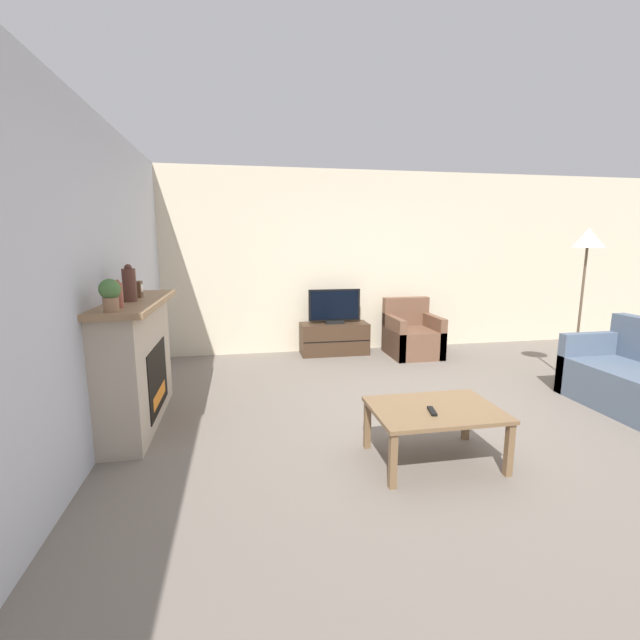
{
  "coord_description": "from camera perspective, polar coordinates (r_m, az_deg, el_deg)",
  "views": [
    {
      "loc": [
        -1.69,
        -3.49,
        1.64
      ],
      "look_at": [
        -0.89,
        0.8,
        0.85
      ],
      "focal_mm": 24.0,
      "sensor_mm": 36.0,
      "label": 1
    }
  ],
  "objects": [
    {
      "name": "potted_plant",
      "position": [
        3.45,
        -26.2,
        3.23
      ],
      "size": [
        0.15,
        0.15,
        0.24
      ],
      "color": "#936B4C",
      "rests_on": "fireplace"
    },
    {
      "name": "floor_lamp",
      "position": [
        5.74,
        32.06,
        8.2
      ],
      "size": [
        0.36,
        0.36,
        1.81
      ],
      "color": "black",
      "rests_on": "ground"
    },
    {
      "name": "remote",
      "position": [
        3.28,
        14.72,
        -11.67
      ],
      "size": [
        0.07,
        0.15,
        0.02
      ],
      "rotation": [
        0.0,
        0.0,
        -0.19
      ],
      "color": "black",
      "rests_on": "coffee_table"
    },
    {
      "name": "tv",
      "position": [
        6.3,
        1.93,
        1.67
      ],
      "size": [
        0.77,
        0.18,
        0.51
      ],
      "color": "black",
      "rests_on": "tv_stand"
    },
    {
      "name": "mantel_clock",
      "position": [
        4.26,
        -23.13,
        3.79
      ],
      "size": [
        0.08,
        0.11,
        0.15
      ],
      "color": "brown",
      "rests_on": "fireplace"
    },
    {
      "name": "wall_back",
      "position": [
        6.58,
        4.43,
        7.69
      ],
      "size": [
        12.0,
        0.06,
        2.7
      ],
      "color": "beige",
      "rests_on": "ground"
    },
    {
      "name": "mantel_vase_left",
      "position": [
        3.64,
        -25.33,
        3.09
      ],
      "size": [
        0.07,
        0.07,
        0.22
      ],
      "color": "#994C3D",
      "rests_on": "fireplace"
    },
    {
      "name": "ground_plane",
      "position": [
        4.21,
        14.45,
        -13.0
      ],
      "size": [
        24.0,
        24.0,
        0.0
      ],
      "primitive_type": "plane",
      "color": "slate"
    },
    {
      "name": "mantel_vase_centre_left",
      "position": [
        3.98,
        -24.08,
        4.4
      ],
      "size": [
        0.11,
        0.11,
        0.32
      ],
      "color": "#512D23",
      "rests_on": "fireplace"
    },
    {
      "name": "armchair",
      "position": [
        6.46,
        12.14,
        -2.18
      ],
      "size": [
        0.7,
        0.76,
        0.83
      ],
      "color": "brown",
      "rests_on": "ground"
    },
    {
      "name": "wall_left",
      "position": [
        3.69,
        -28.78,
        4.5
      ],
      "size": [
        0.06,
        12.0,
        2.7
      ],
      "color": "silver",
      "rests_on": "ground"
    },
    {
      "name": "fireplace",
      "position": [
        4.22,
        -23.23,
        -5.09
      ],
      "size": [
        0.46,
        1.6,
        1.15
      ],
      "color": "#B7A893",
      "rests_on": "ground"
    },
    {
      "name": "coffee_table",
      "position": [
        3.39,
        15.05,
        -12.04
      ],
      "size": [
        0.94,
        0.67,
        0.42
      ],
      "color": "brown",
      "rests_on": "ground"
    },
    {
      "name": "tv_stand",
      "position": [
        6.38,
        1.9,
        -2.48
      ],
      "size": [
        1.0,
        0.41,
        0.47
      ],
      "color": "#422D1E",
      "rests_on": "ground"
    }
  ]
}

